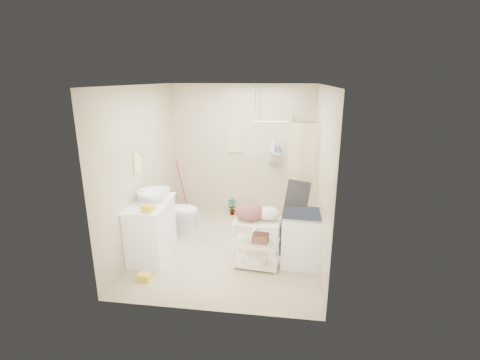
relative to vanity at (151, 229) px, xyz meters
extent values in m
plane|color=#BEB08E|center=(1.16, 0.37, -0.44)|extent=(3.20, 3.20, 0.00)
cube|color=silver|center=(1.16, 0.37, 2.16)|extent=(2.80, 3.20, 0.04)
cube|color=#C0B494|center=(1.16, 1.97, 0.86)|extent=(2.80, 0.04, 2.60)
cube|color=#C0B494|center=(1.16, -1.23, 0.86)|extent=(2.80, 0.04, 2.60)
cube|color=#C0B494|center=(-0.24, 0.37, 0.86)|extent=(0.04, 3.20, 2.60)
cube|color=#C0B494|center=(2.56, 0.37, 0.86)|extent=(0.04, 3.20, 2.60)
cube|color=white|center=(0.00, 0.00, 0.00)|extent=(0.63, 1.04, 0.88)
imported|color=white|center=(0.05, 0.08, 0.53)|extent=(0.55, 0.55, 0.17)
cube|color=gold|center=(0.13, -0.36, 0.49)|extent=(0.19, 0.16, 0.09)
cube|color=yellow|center=(0.15, -0.70, -0.37)|extent=(0.26, 0.20, 0.14)
imported|color=white|center=(0.12, 0.93, -0.05)|extent=(0.81, 0.50, 0.79)
imported|color=brown|center=(0.97, 1.83, -0.27)|extent=(0.19, 0.13, 0.35)
imported|color=brown|center=(1.35, 1.80, -0.29)|extent=(0.18, 0.16, 0.30)
cube|color=#C6BB8D|center=(1.01, 1.95, 1.06)|extent=(0.28, 0.03, 0.42)
imported|color=silver|center=(1.77, 1.90, 1.00)|extent=(0.13, 0.13, 0.25)
imported|color=#405AAD|center=(1.88, 1.88, 0.95)|extent=(0.07, 0.08, 0.15)
cube|color=white|center=(2.30, 0.09, -0.04)|extent=(0.58, 0.60, 0.81)
camera|label=1|loc=(2.05, -4.72, 2.26)|focal=26.00mm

